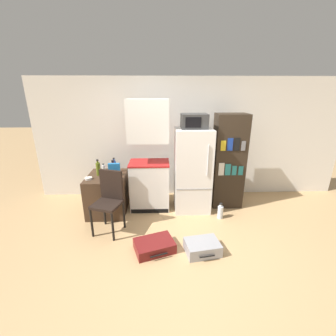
% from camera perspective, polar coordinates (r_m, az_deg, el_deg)
% --- Properties ---
extents(ground_plane, '(24.00, 24.00, 0.00)m').
position_cam_1_polar(ground_plane, '(3.43, 5.88, -20.31)').
color(ground_plane, tan).
extents(wall_back, '(6.40, 0.10, 2.45)m').
position_cam_1_polar(wall_back, '(4.76, 5.68, 7.41)').
color(wall_back, white).
rests_on(wall_back, ground_plane).
extents(side_table, '(0.67, 0.79, 0.72)m').
position_cam_1_polar(side_table, '(4.35, -15.06, -6.28)').
color(side_table, '#422D1E').
rests_on(side_table, ground_plane).
extents(kitchen_hutch, '(0.74, 0.52, 2.05)m').
position_cam_1_polar(kitchen_hutch, '(4.16, -4.83, 1.91)').
color(kitchen_hutch, white).
rests_on(kitchen_hutch, ground_plane).
extents(refrigerator, '(0.65, 0.65, 1.55)m').
position_cam_1_polar(refrigerator, '(4.20, 6.21, -0.54)').
color(refrigerator, white).
rests_on(refrigerator, ground_plane).
extents(microwave, '(0.45, 0.36, 0.25)m').
position_cam_1_polar(microwave, '(3.99, 6.66, 11.75)').
color(microwave, '#333333').
rests_on(microwave, refrigerator).
extents(bookshelf, '(0.57, 0.40, 1.79)m').
position_cam_1_polar(bookshelf, '(4.42, 15.09, 1.56)').
color(bookshelf, '#2D2319').
rests_on(bookshelf, ground_plane).
extents(bottle_milk_white, '(0.06, 0.06, 0.16)m').
position_cam_1_polar(bottle_milk_white, '(4.39, -16.02, -0.13)').
color(bottle_milk_white, white).
rests_on(bottle_milk_white, side_table).
extents(bottle_blue_soda, '(0.07, 0.07, 0.28)m').
position_cam_1_polar(bottle_blue_soda, '(4.33, -13.48, 0.49)').
color(bottle_blue_soda, '#1E47A3').
rests_on(bottle_blue_soda, side_table).
extents(bottle_wine_dark, '(0.09, 0.09, 0.29)m').
position_cam_1_polar(bottle_wine_dark, '(4.14, -13.74, -0.27)').
color(bottle_wine_dark, black).
rests_on(bottle_wine_dark, side_table).
extents(bottle_amber_beer, '(0.07, 0.07, 0.17)m').
position_cam_1_polar(bottle_amber_beer, '(3.86, -15.31, -2.64)').
color(bottle_amber_beer, brown).
rests_on(bottle_amber_beer, side_table).
extents(bottle_olive_oil, '(0.08, 0.08, 0.30)m').
position_cam_1_polar(bottle_olive_oil, '(4.23, -17.30, -0.16)').
color(bottle_olive_oil, '#566619').
rests_on(bottle_olive_oil, side_table).
extents(bowl, '(0.13, 0.13, 0.03)m').
position_cam_1_polar(bowl, '(4.12, -19.56, -2.48)').
color(bowl, silver).
rests_on(bowl, side_table).
extents(cereal_box, '(0.19, 0.07, 0.30)m').
position_cam_1_polar(cereal_box, '(3.91, -13.43, -0.97)').
color(cereal_box, '#1E66A8').
rests_on(cereal_box, side_table).
extents(chair, '(0.50, 0.51, 1.00)m').
position_cam_1_polar(chair, '(3.69, -14.65, -6.93)').
color(chair, black).
rests_on(chair, ground_plane).
extents(suitcase_large_flat, '(0.63, 0.53, 0.15)m').
position_cam_1_polar(suitcase_large_flat, '(3.39, -3.48, -19.10)').
color(suitcase_large_flat, maroon).
rests_on(suitcase_large_flat, ground_plane).
extents(suitcase_small_flat, '(0.52, 0.43, 0.17)m').
position_cam_1_polar(suitcase_small_flat, '(3.38, 8.71, -19.26)').
color(suitcase_small_flat, '#99999E').
rests_on(suitcase_small_flat, ground_plane).
extents(water_bottle_front, '(0.10, 0.10, 0.29)m').
position_cam_1_polar(water_bottle_front, '(4.19, 13.15, -10.78)').
color(water_bottle_front, silver).
rests_on(water_bottle_front, ground_plane).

